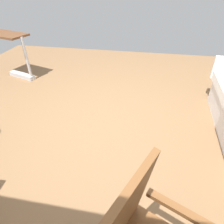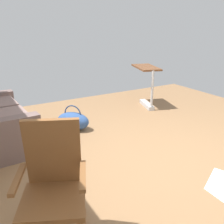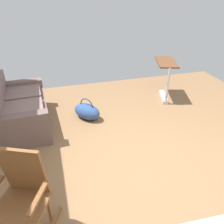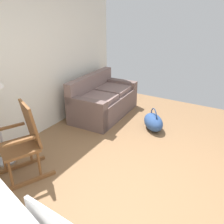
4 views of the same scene
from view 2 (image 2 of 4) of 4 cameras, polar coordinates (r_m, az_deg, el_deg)
The scene contains 4 objects.
ground_plane at distance 3.55m, azimuth 10.60°, elevation -10.24°, with size 6.51×6.51×0.00m, color olive.
rocking_chair at distance 2.15m, azimuth -12.65°, elevation -16.09°, with size 0.89×0.74×1.05m.
overbed_table at distance 5.56m, azimuth 7.66°, elevation 6.63°, with size 0.88×0.62×0.84m.
duffel_bag at distance 4.41m, azimuth -8.54°, elevation -1.92°, with size 0.63×0.61×0.43m.
Camera 2 is at (-2.31, 2.08, 1.73)m, focal length 41.67 mm.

